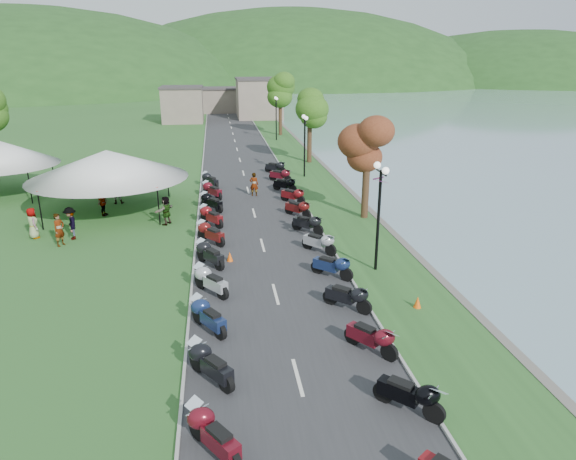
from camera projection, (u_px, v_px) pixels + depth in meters
name	position (u px, v px, depth m)	size (l,w,h in m)	color
road	(243.00, 173.00, 44.27)	(7.00, 120.00, 0.02)	#323235
hills_backdrop	(219.00, 83.00, 194.31)	(360.00, 120.00, 76.00)	#285621
far_building	(216.00, 101.00, 85.41)	(18.00, 16.00, 5.00)	gray
moto_row_left	(211.00, 282.00, 21.64)	(2.60, 39.91, 1.10)	#331411
moto_row_right	(318.00, 242.00, 26.26)	(2.60, 40.27, 1.10)	#331411
vendor_tent_main	(109.00, 181.00, 32.83)	(6.67, 6.67, 4.00)	silver
vendor_tent_side	(1.00, 168.00, 36.75)	(5.36, 5.36, 4.00)	silver
tree_lakeside	(367.00, 163.00, 31.05)	(2.49, 2.49, 6.92)	#3C721D
pedestrian_a	(62.00, 245.00, 27.41)	(0.65, 0.48, 1.78)	slate
pedestrian_b	(118.00, 203.00, 35.24)	(0.89, 0.49, 1.83)	slate
pedestrian_c	(73.00, 239.00, 28.37)	(1.18, 0.49, 1.82)	slate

